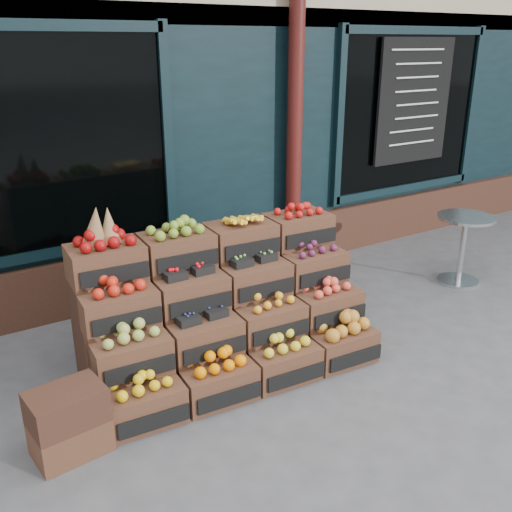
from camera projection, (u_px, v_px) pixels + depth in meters
ground at (319, 367)px, 4.94m from camera, size 60.00×60.00×0.00m
shop_facade at (100, 60)px, 8.12m from camera, size 12.00×6.24×4.80m
crate_display at (223, 314)px, 4.89m from camera, size 2.45×1.32×1.49m
spare_crates at (69, 422)px, 3.84m from camera, size 0.52×0.39×0.49m
bistro_table at (463, 242)px, 6.51m from camera, size 0.64×0.64×0.81m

